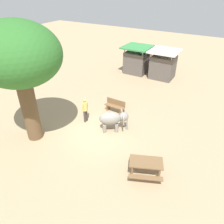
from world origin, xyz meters
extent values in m
plane|color=tan|center=(0.00, 0.00, 0.00)|extent=(60.00, 60.00, 0.00)
cylinder|color=gray|center=(0.79, 0.92, 0.26)|extent=(0.22, 0.22, 0.52)
cylinder|color=gray|center=(1.00, 0.62, 0.26)|extent=(0.22, 0.22, 0.52)
cylinder|color=gray|center=(0.21, 0.51, 0.26)|extent=(0.22, 0.22, 0.52)
cylinder|color=gray|center=(0.42, 0.21, 0.26)|extent=(0.22, 0.22, 0.52)
ellipsoid|color=gray|center=(0.60, 0.57, 0.83)|extent=(1.43, 1.28, 0.78)
sphere|color=gray|center=(1.26, 1.02, 0.92)|extent=(0.55, 0.55, 0.55)
cone|color=gray|center=(1.42, 1.14, 0.43)|extent=(0.17, 0.17, 0.87)
cube|color=gray|center=(0.98, 1.28, 0.92)|extent=(0.31, 0.41, 0.41)
cube|color=gray|center=(1.40, 0.68, 0.92)|extent=(0.31, 0.41, 0.41)
cylinder|color=#3F3833|center=(-1.23, 0.69, 0.41)|extent=(0.14, 0.14, 0.82)
cylinder|color=#3F3833|center=(-1.23, 0.51, 0.41)|extent=(0.14, 0.14, 0.82)
cylinder|color=tan|center=(-1.23, 0.60, 1.11)|extent=(0.32, 0.32, 0.58)
sphere|color=tan|center=(-1.23, 0.60, 1.51)|extent=(0.22, 0.22, 0.22)
cylinder|color=tan|center=(-1.23, 0.81, 1.12)|extent=(0.09, 0.09, 0.55)
cylinder|color=tan|center=(-1.24, 0.39, 1.12)|extent=(0.09, 0.09, 0.55)
cylinder|color=brown|center=(-2.79, -2.15, 1.82)|extent=(0.83, 0.83, 3.63)
ellipsoid|color=#2D6B28|center=(-2.79, -2.15, 4.82)|extent=(4.37, 4.01, 3.10)
cube|color=brown|center=(-0.21, 2.52, 0.45)|extent=(1.41, 0.43, 0.06)
cube|color=brown|center=(-0.21, 2.69, 0.68)|extent=(1.40, 0.09, 0.40)
cube|color=brown|center=(0.32, 2.51, 0.21)|extent=(0.09, 0.36, 0.42)
cube|color=brown|center=(-0.73, 2.52, 0.21)|extent=(0.09, 0.36, 0.42)
cube|color=brown|center=(3.76, -1.57, 0.75)|extent=(1.69, 1.32, 0.06)
cylinder|color=brown|center=(3.33, -2.10, 0.36)|extent=(0.10, 0.10, 0.72)
cylinder|color=brown|center=(3.08, -1.51, 0.36)|extent=(0.10, 0.10, 0.72)
cylinder|color=brown|center=(4.44, -1.63, 0.36)|extent=(0.10, 0.10, 0.72)
cylinder|color=brown|center=(4.19, -1.04, 0.36)|extent=(0.10, 0.10, 0.72)
cube|color=brown|center=(4.00, -2.14, 0.44)|extent=(1.48, 0.80, 0.05)
cube|color=brown|center=(3.52, -1.00, 0.44)|extent=(1.48, 0.80, 0.05)
cube|color=#59514C|center=(-2.06, 9.94, 1.00)|extent=(2.00, 1.80, 2.00)
cube|color=#388C47|center=(-2.06, 9.94, 2.46)|extent=(2.50, 2.50, 0.12)
cylinder|color=gray|center=(-1.16, 10.75, 1.20)|extent=(0.10, 0.10, 2.40)
cylinder|color=gray|center=(-1.16, 9.13, 1.20)|extent=(0.10, 0.10, 2.40)
cylinder|color=gray|center=(-2.96, 10.75, 1.20)|extent=(0.10, 0.10, 2.40)
cylinder|color=gray|center=(-2.96, 9.13, 1.20)|extent=(0.10, 0.10, 2.40)
cube|color=#59514C|center=(0.54, 9.94, 1.00)|extent=(2.00, 1.80, 2.00)
cube|color=silver|center=(0.54, 9.94, 2.46)|extent=(2.50, 2.50, 0.12)
cylinder|color=gray|center=(1.44, 10.75, 1.20)|extent=(0.10, 0.10, 2.40)
cylinder|color=gray|center=(1.44, 9.13, 1.20)|extent=(0.10, 0.10, 2.40)
cylinder|color=gray|center=(-0.36, 10.75, 1.20)|extent=(0.10, 0.10, 2.40)
cylinder|color=gray|center=(-0.36, 9.13, 1.20)|extent=(0.10, 0.10, 2.40)
camera|label=1|loc=(5.99, -8.43, 7.76)|focal=34.53mm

